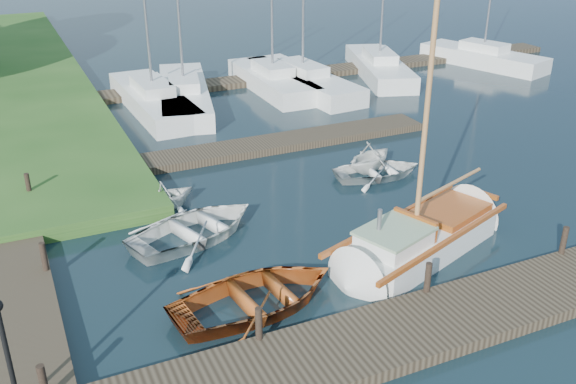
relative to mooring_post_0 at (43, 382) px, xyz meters
name	(u,v)px	position (x,y,z in m)	size (l,w,h in m)	color
ground	(288,228)	(7.50, 5.00, -0.70)	(160.00, 160.00, 0.00)	black
near_dock	(398,334)	(7.50, -1.00, -0.55)	(18.00, 2.20, 0.30)	#2E251A
left_dock	(3,248)	(-0.50, 7.00, -0.55)	(2.20, 18.00, 0.30)	#2E251A
far_dock	(266,145)	(9.50, 11.50, -0.55)	(14.00, 1.60, 0.30)	#2E251A
pontoon	(330,71)	(17.50, 21.00, -0.55)	(30.00, 1.60, 0.30)	#2E251A
mooring_post_0	(43,382)	(0.00, 0.00, 0.00)	(0.16, 0.16, 0.80)	black
mooring_post_1	(259,323)	(4.50, 0.00, 0.00)	(0.16, 0.16, 0.80)	black
mooring_post_2	(428,277)	(9.00, 0.00, 0.00)	(0.16, 0.16, 0.80)	black
mooring_post_3	(564,240)	(13.50, 0.00, 0.00)	(0.16, 0.16, 0.80)	black
mooring_post_4	(44,256)	(0.50, 5.00, 0.00)	(0.16, 0.16, 0.80)	black
mooring_post_5	(28,185)	(0.50, 10.00, 0.00)	(0.16, 0.16, 0.80)	black
lamp_post	(4,340)	(-0.50, 0.00, 1.17)	(0.24, 0.24, 2.44)	black
sailboat	(422,240)	(10.38, 2.16, -0.36)	(7.39, 4.30, 9.83)	white
dinghy	(257,292)	(5.05, 1.49, -0.25)	(3.10, 4.34, 0.90)	#86400F
tender_a	(195,225)	(4.74, 5.54, -0.27)	(2.96, 4.15, 0.86)	white
tender_b	(166,193)	(4.47, 7.84, -0.16)	(1.77, 2.05, 1.08)	white
tender_c	(378,168)	(12.09, 7.20, -0.37)	(2.30, 3.22, 0.67)	white
tender_d	(370,154)	(12.15, 7.89, -0.09)	(2.00, 2.32, 1.22)	white
marina_boat_0	(153,98)	(6.68, 18.47, -0.13)	(2.50, 8.64, 10.74)	white
marina_boat_1	(184,93)	(8.27, 18.75, -0.14)	(4.33, 9.50, 9.90)	white
marina_boat_2	(273,79)	(13.17, 19.27, -0.12)	(2.23, 7.59, 11.54)	white
marina_boat_3	(303,78)	(14.63, 18.72, -0.12)	(2.98, 8.92, 12.27)	white
marina_boat_4	(379,66)	(19.77, 19.46, -0.13)	(4.67, 8.56, 10.67)	white
marina_boat_6	(483,56)	(26.62, 18.86, -0.13)	(4.44, 7.85, 10.50)	white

